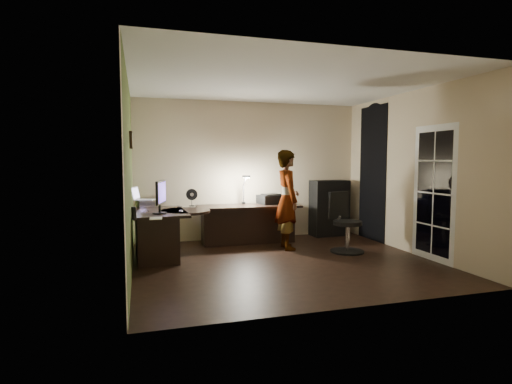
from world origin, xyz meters
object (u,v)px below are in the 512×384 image
object	(u,v)px
desk_right	(249,224)
office_chair	(348,223)
desk_left	(159,235)
cabinet	(329,208)
monitor	(160,202)
person	(287,200)

from	to	relation	value
desk_right	office_chair	size ratio (longest dim) A/B	1.89
desk_left	cabinet	distance (m)	3.63
monitor	person	world-z (taller)	person
desk_left	cabinet	size ratio (longest dim) A/B	1.15
desk_left	office_chair	xyz separation A→B (m)	(3.08, -0.45, 0.13)
desk_left	monitor	bearing A→B (deg)	-92.54
desk_right	monitor	size ratio (longest dim) A/B	3.54
desk_left	monitor	xyz separation A→B (m)	(-0.00, -0.31, 0.56)
office_chair	desk_right	bearing A→B (deg)	125.64
desk_right	monitor	distance (m)	2.06
cabinet	office_chair	xyz separation A→B (m)	(-0.40, -1.47, -0.06)
cabinet	desk_right	bearing A→B (deg)	-174.27
cabinet	person	world-z (taller)	person
cabinet	office_chair	world-z (taller)	cabinet
desk_left	desk_right	bearing A→B (deg)	21.75
monitor	office_chair	bearing A→B (deg)	12.24
desk_left	monitor	size ratio (longest dim) A/B	2.43
desk_right	cabinet	xyz separation A→B (m)	(1.80, 0.28, 0.21)
office_chair	cabinet	bearing A→B (deg)	60.81
desk_left	desk_right	size ratio (longest dim) A/B	0.69
monitor	person	xyz separation A→B (m)	(2.20, 0.41, -0.07)
desk_right	person	bearing A→B (deg)	-49.57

